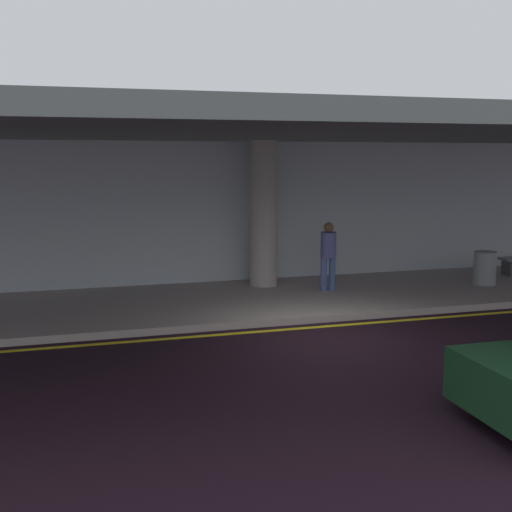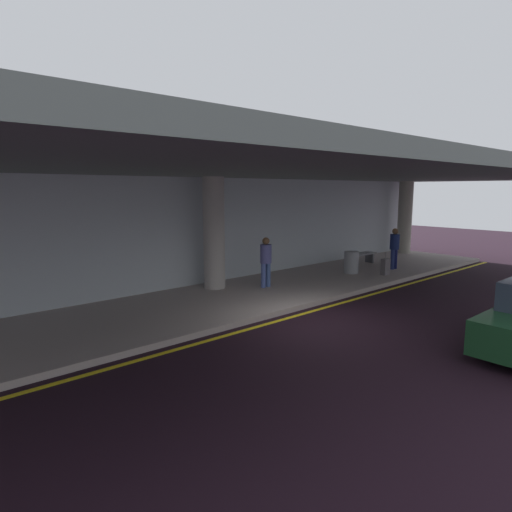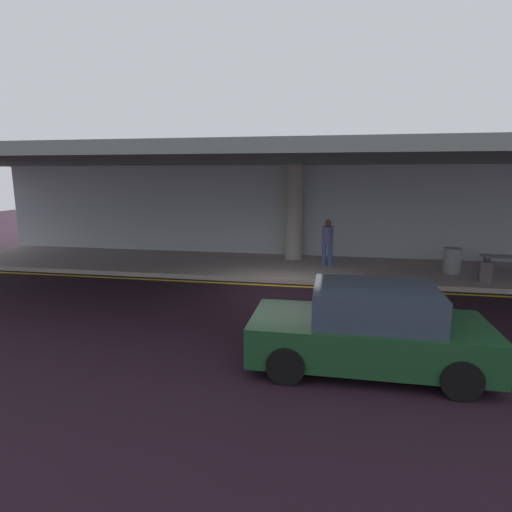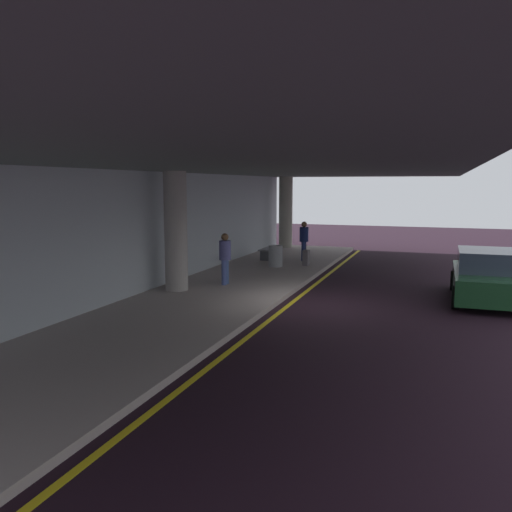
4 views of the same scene
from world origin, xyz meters
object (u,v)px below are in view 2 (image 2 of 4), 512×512
at_px(traveler_with_luggage, 394,246).
at_px(trash_bin_steel, 351,262).
at_px(bench_metal, 362,256).
at_px(support_column_left_mid, 405,217).
at_px(person_waiting_for_ride, 266,259).
at_px(suitcase_upright_primary, 385,267).
at_px(support_column_far_left, 214,233).

bearing_deg(traveler_with_luggage, trash_bin_steel, -163.92).
bearing_deg(trash_bin_steel, bench_metal, 24.65).
xyz_separation_m(support_column_left_mid, bench_metal, (-4.48, -0.56, -1.47)).
height_order(person_waiting_for_ride, suitcase_upright_primary, person_waiting_for_ride).
bearing_deg(person_waiting_for_ride, support_column_far_left, 129.91).
xyz_separation_m(suitcase_upright_primary, trash_bin_steel, (-0.70, 1.07, 0.11)).
distance_m(support_column_left_mid, suitcase_upright_primary, 6.51).
bearing_deg(support_column_far_left, suitcase_upright_primary, -22.40).
height_order(support_column_left_mid, suitcase_upright_primary, support_column_left_mid).
xyz_separation_m(support_column_far_left, person_waiting_for_ride, (1.34, -1.07, -0.86)).
xyz_separation_m(support_column_left_mid, person_waiting_for_ride, (-10.66, -1.07, -0.86)).
height_order(bench_metal, trash_bin_steel, trash_bin_steel).
bearing_deg(person_waiting_for_ride, support_column_left_mid, -5.78).
height_order(person_waiting_for_ride, trash_bin_steel, person_waiting_for_ride).
distance_m(person_waiting_for_ride, bench_metal, 6.23).
height_order(support_column_far_left, suitcase_upright_primary, support_column_far_left).
height_order(suitcase_upright_primary, bench_metal, suitcase_upright_primary).
distance_m(suitcase_upright_primary, bench_metal, 2.39).
relative_size(support_column_far_left, traveler_with_luggage, 2.17).
height_order(traveler_with_luggage, trash_bin_steel, traveler_with_luggage).
xyz_separation_m(suitcase_upright_primary, bench_metal, (1.31, 1.99, 0.04)).
height_order(traveler_with_luggage, person_waiting_for_ride, same).
xyz_separation_m(person_waiting_for_ride, trash_bin_steel, (4.17, -0.42, -0.54)).
distance_m(support_column_far_left, traveler_with_luggage, 7.86).
bearing_deg(bench_metal, person_waiting_for_ride, -175.36).
distance_m(bench_metal, trash_bin_steel, 2.22).
xyz_separation_m(support_column_left_mid, traveler_with_luggage, (-4.48, -2.13, -0.86)).
bearing_deg(trash_bin_steel, person_waiting_for_ride, 174.22).
relative_size(support_column_far_left, bench_metal, 2.28).
distance_m(person_waiting_for_ride, suitcase_upright_primary, 5.13).
relative_size(traveler_with_luggage, trash_bin_steel, 1.98).
xyz_separation_m(person_waiting_for_ride, bench_metal, (6.18, 0.50, -0.61)).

